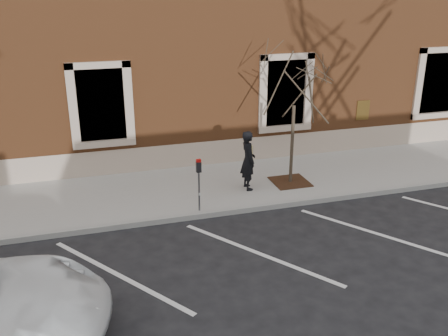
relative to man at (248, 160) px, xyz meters
name	(u,v)px	position (x,y,z in m)	size (l,w,h in m)	color
ground	(230,213)	(-0.90, -1.18, -1.03)	(120.00, 120.00, 0.00)	#28282B
sidewalk_near	(213,187)	(-0.90, 0.57, -0.96)	(40.00, 3.50, 0.15)	#AAA7A0
curb_near	(231,212)	(-0.90, -1.23, -0.96)	(40.00, 0.12, 0.15)	#9E9E99
parking_stripes	(258,253)	(-0.90, -3.38, -1.03)	(28.00, 4.40, 0.01)	silver
building_civic	(171,34)	(-0.90, 6.56, 2.96)	(40.00, 8.62, 8.00)	brown
man	(248,160)	(0.00, 0.00, 0.00)	(0.64, 0.42, 1.76)	black
parking_meter	(199,175)	(-1.73, -1.06, 0.13)	(0.13, 0.10, 1.45)	#595B60
tree_grate	(290,182)	(1.40, 0.09, -0.87)	(1.08, 1.08, 0.03)	#422215
sapling	(295,83)	(1.40, 0.09, 2.16)	(2.61, 2.61, 4.34)	#3D3025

